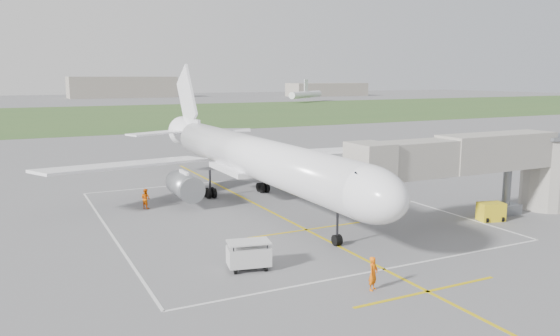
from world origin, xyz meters
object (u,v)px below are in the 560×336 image
ramp_worker_nose (373,274)px  jet_bridge (489,163)px  ramp_worker_wing (146,199)px  airliner (251,157)px  baggage_cart (249,255)px  gpu_unit (491,212)px

ramp_worker_nose → jet_bridge: bearing=-2.6°
ramp_worker_nose → ramp_worker_wing: ramp_worker_nose is taller
airliner → jet_bridge: 21.22m
airliner → baggage_cart: (-7.60, -16.98, -3.46)m
baggage_cart → ramp_worker_wing: bearing=108.0°
ramp_worker_nose → gpu_unit: bearing=-4.4°
jet_bridge → airliner: bearing=137.8°
gpu_unit → ramp_worker_nose: size_ratio=1.19×
airliner → gpu_unit: airliner is taller
baggage_cart → jet_bridge: bearing=18.3°
gpu_unit → ramp_worker_wing: size_ratio=1.25×
ramp_worker_wing → gpu_unit: bearing=-157.3°
airliner → ramp_worker_nose: (-2.62, -23.17, -3.42)m
ramp_worker_wing → ramp_worker_nose: bearing=163.0°
baggage_cart → ramp_worker_nose: (4.98, -6.19, 0.04)m
ramp_worker_nose → baggage_cart: bearing=100.3°
baggage_cart → gpu_unit: bearing=16.1°
airliner → baggage_cart: airliner is taller
baggage_cart → ramp_worker_nose: ramp_worker_nose is taller
airliner → baggage_cart: 18.93m
airliner → ramp_worker_wing: airliner is taller
gpu_unit → ramp_worker_nose: 19.55m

